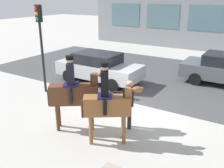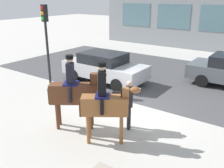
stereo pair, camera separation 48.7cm
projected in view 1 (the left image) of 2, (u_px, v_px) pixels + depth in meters
The scene contains 7 objects.
ground_plane at pixel (128, 108), 10.08m from camera, with size 80.00×80.00×0.00m, color #B2AFA8.
road_surface at pixel (169, 77), 13.88m from camera, with size 20.76×8.50×0.01m.
mounted_horse_lead at pixel (75, 92), 8.12m from camera, with size 1.73×1.33×2.52m.
mounted_horse_companion at pixel (108, 103), 7.35m from camera, with size 1.62×1.24×2.52m.
pedestrian_bystander at pixel (129, 101), 8.23m from camera, with size 0.72×0.78×1.69m.
street_car_near_lane at pixel (99, 67), 12.91m from camera, with size 4.42×1.94×1.52m.
traffic_light at pixel (40, 35), 10.90m from camera, with size 0.24×0.29×3.92m.
Camera 1 is at (4.28, -8.15, 4.26)m, focal length 40.00 mm.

